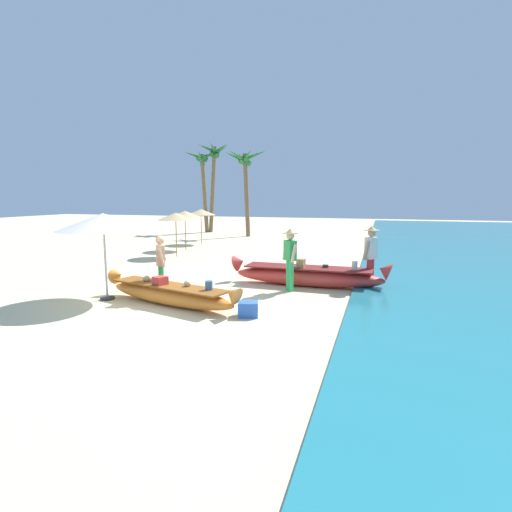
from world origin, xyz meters
TOP-DOWN VIEW (x-y plane):
  - ground_plane at (0.00, 0.00)m, footprint 80.00×80.00m
  - boat_orange_foreground at (-0.28, -0.28)m, footprint 4.13×1.67m
  - boat_red_midground at (2.57, 2.76)m, footprint 4.72×0.95m
  - person_vendor_hatted at (2.20, 1.98)m, footprint 0.51×0.54m
  - person_tourist_customer at (-0.78, 0.22)m, footprint 0.44×0.57m
  - person_vendor_assistant at (4.32, 3.03)m, footprint 0.46×0.58m
  - patio_umbrella_large at (-2.04, -0.31)m, footprint 2.28×2.28m
  - parasol_row_0 at (-3.93, 6.88)m, footprint 1.60×1.60m
  - parasol_row_1 at (-4.57, 8.98)m, footprint 1.60×1.60m
  - parasol_row_2 at (-4.91, 11.56)m, footprint 1.60×1.60m
  - palm_tree_tall_inland at (-7.88, 18.37)m, footprint 2.60×2.45m
  - palm_tree_leaning_seaward at (-7.09, 18.57)m, footprint 2.39×2.72m
  - palm_tree_mid_cluster at (-4.00, 16.37)m, footprint 3.02×2.52m
  - cooler_box at (1.86, -0.65)m, footprint 0.52×0.47m

SIDE VIEW (x-z plane):
  - ground_plane at x=0.00m, z-range 0.00..0.00m
  - cooler_box at x=1.86m, z-range 0.00..0.32m
  - boat_orange_foreground at x=-0.28m, z-range -0.10..0.65m
  - boat_red_midground at x=2.57m, z-range -0.13..0.75m
  - person_tourist_customer at x=-0.78m, z-range 0.11..1.72m
  - person_vendor_hatted at x=2.20m, z-range 0.14..1.88m
  - person_vendor_assistant at x=4.32m, z-range 0.14..1.93m
  - parasol_row_0 at x=-3.93m, z-range 0.79..2.70m
  - parasol_row_1 at x=-4.57m, z-range 0.79..2.70m
  - parasol_row_2 at x=-4.91m, z-range 0.79..2.70m
  - patio_umbrella_large at x=-2.04m, z-range 0.88..3.07m
  - palm_tree_mid_cluster at x=-4.00m, z-range 1.72..7.36m
  - palm_tree_tall_inland at x=-7.88m, z-range 1.74..7.61m
  - palm_tree_leaning_seaward at x=-7.09m, z-range 1.82..8.25m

